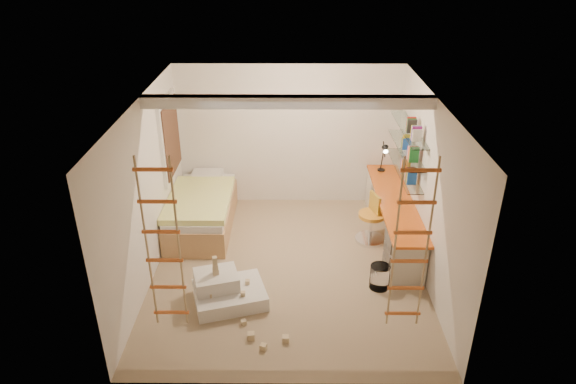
{
  "coord_description": "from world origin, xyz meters",
  "views": [
    {
      "loc": [
        0.04,
        -6.46,
        4.55
      ],
      "look_at": [
        0.0,
        0.3,
        1.15
      ],
      "focal_mm": 32.0,
      "sensor_mm": 36.0,
      "label": 1
    }
  ],
  "objects_px": {
    "desk": "(393,218)",
    "bed": "(202,210)",
    "swivel_chair": "(371,224)",
    "play_platform": "(226,291)"
  },
  "relations": [
    {
      "from": "play_platform",
      "to": "swivel_chair",
      "type": "bearing_deg",
      "value": 35.63
    },
    {
      "from": "desk",
      "to": "bed",
      "type": "distance_m",
      "value": 3.22
    },
    {
      "from": "swivel_chair",
      "to": "play_platform",
      "type": "relative_size",
      "value": 0.75
    },
    {
      "from": "bed",
      "to": "play_platform",
      "type": "height_order",
      "value": "bed"
    },
    {
      "from": "swivel_chair",
      "to": "play_platform",
      "type": "distance_m",
      "value": 2.72
    },
    {
      "from": "desk",
      "to": "bed",
      "type": "xyz_separation_m",
      "value": [
        -3.2,
        0.36,
        -0.07
      ]
    },
    {
      "from": "desk",
      "to": "swivel_chair",
      "type": "relative_size",
      "value": 3.36
    },
    {
      "from": "swivel_chair",
      "to": "play_platform",
      "type": "height_order",
      "value": "swivel_chair"
    },
    {
      "from": "bed",
      "to": "play_platform",
      "type": "xyz_separation_m",
      "value": [
        0.63,
        -2.0,
        -0.17
      ]
    },
    {
      "from": "bed",
      "to": "swivel_chair",
      "type": "relative_size",
      "value": 2.4
    }
  ]
}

